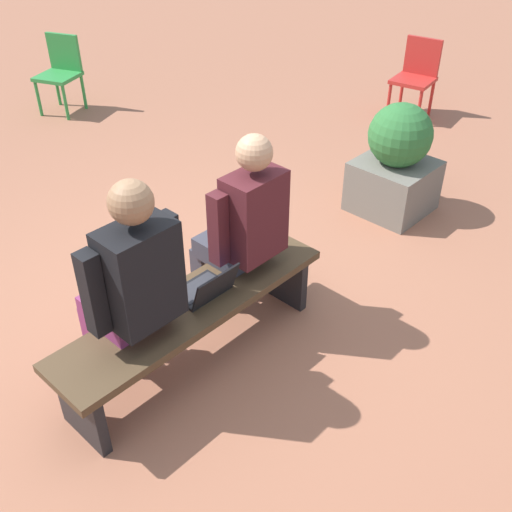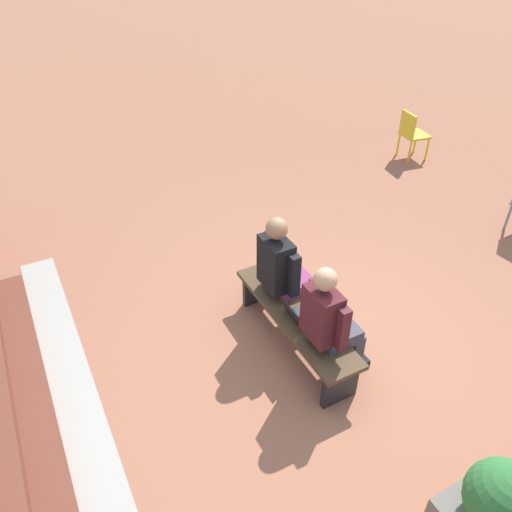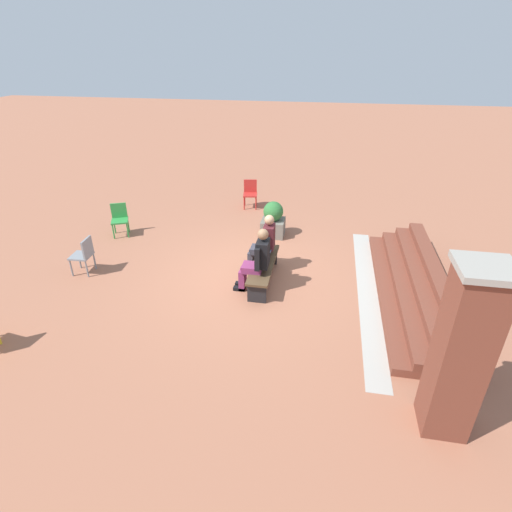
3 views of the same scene
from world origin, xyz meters
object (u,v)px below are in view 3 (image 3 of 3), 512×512
object	(u,v)px
person_adult	(257,259)
bench	(263,267)
person_student	(264,242)
plastic_chair_far_left	(120,217)
laptop	(265,259)
plastic_chair_foreground	(84,254)
plastic_chair_near_bench_right	(250,192)
planter	(273,220)

from	to	relation	value
person_adult	bench	bearing A→B (deg)	168.78
person_student	plastic_chair_far_left	bearing A→B (deg)	-106.78
laptop	plastic_chair_far_left	distance (m)	4.45
plastic_chair_foreground	plastic_chair_near_bench_right	bearing A→B (deg)	149.07
bench	person_adult	distance (m)	0.52
bench	laptop	xyz separation A→B (m)	(-0.09, 0.01, 0.15)
person_student	laptop	size ratio (longest dim) A/B	4.20
person_student	laptop	world-z (taller)	person_student
person_student	laptop	distance (m)	0.45
plastic_chair_foreground	plastic_chair_far_left	distance (m)	2.05
plastic_chair_far_left	planter	distance (m)	4.06
laptop	planter	xyz separation A→B (m)	(-2.27, -0.14, -0.06)
bench	plastic_chair_far_left	distance (m)	4.48
person_student	plastic_chair_far_left	distance (m)	4.26
plastic_chair_far_left	plastic_chair_foreground	bearing A→B (deg)	5.80
laptop	plastic_chair_far_left	size ratio (longest dim) A/B	0.38
person_student	plastic_chair_foreground	bearing A→B (deg)	-78.08
plastic_chair_near_bench_right	planter	bearing A→B (deg)	26.81
person_student	plastic_chair_far_left	xyz separation A→B (m)	(-1.23, -4.07, -0.24)
person_student	plastic_chair_near_bench_right	size ratio (longest dim) A/B	1.60
person_student	plastic_chair_far_left	size ratio (longest dim) A/B	1.60
person_adult	laptop	distance (m)	0.51
plastic_chair_far_left	planter	bearing A→B (deg)	99.34
person_adult	plastic_chair_near_bench_right	world-z (taller)	person_adult
plastic_chair_near_bench_right	person_student	bearing A→B (deg)	15.38
laptop	plastic_chair_near_bench_right	distance (m)	4.39
planter	plastic_chair_foreground	bearing A→B (deg)	-54.58
plastic_chair_near_bench_right	planter	size ratio (longest dim) A/B	0.89
person_adult	person_student	bearing A→B (deg)	179.82
bench	plastic_chair_far_left	size ratio (longest dim) A/B	2.14
person_adult	laptop	size ratio (longest dim) A/B	4.34
bench	plastic_chair_far_left	xyz separation A→B (m)	(-1.70, -4.14, 0.13)
plastic_chair_far_left	planter	size ratio (longest dim) A/B	0.89
bench	plastic_chair_foreground	distance (m)	3.95
bench	person_student	xyz separation A→B (m)	(-0.47, -0.07, 0.36)
bench	person_student	distance (m)	0.60
bench	laptop	bearing A→B (deg)	172.53
plastic_chair_foreground	planter	distance (m)	4.66
person_adult	plastic_chair_foreground	bearing A→B (deg)	-90.16
person_adult	plastic_chair_far_left	distance (m)	4.56
person_student	person_adult	bearing A→B (deg)	-0.18
person_adult	plastic_chair_foreground	xyz separation A→B (m)	(-0.01, -3.86, -0.25)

